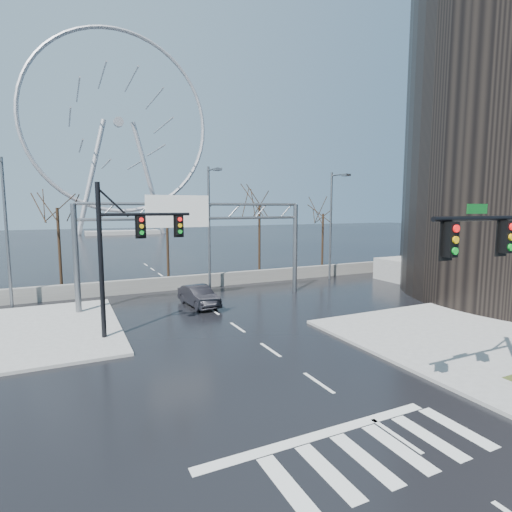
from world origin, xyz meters
TOP-DOWN VIEW (x-y plane):
  - ground at (0.00, 0.00)m, footprint 260.00×260.00m
  - sidewalk_right_ext at (10.00, 2.00)m, footprint 12.00×10.00m
  - sidewalk_far at (-11.00, 12.00)m, footprint 10.00×12.00m
  - barrier_wall at (0.00, 20.00)m, footprint 52.00×0.50m
  - signal_mast_far at (-5.87, 8.96)m, footprint 4.72×0.41m
  - sign_gantry at (-0.38, 14.96)m, footprint 16.36×0.40m
  - streetlight_left at (-12.00, 18.16)m, footprint 0.50×2.55m
  - streetlight_mid at (2.00, 18.16)m, footprint 0.50×2.55m
  - streetlight_right at (14.00, 18.16)m, footprint 0.50×2.55m
  - tree_left at (-9.00, 23.50)m, footprint 3.75×3.75m
  - tree_center at (0.00, 24.50)m, footprint 3.25×3.25m
  - tree_right at (9.00, 23.50)m, footprint 3.90×3.90m
  - tree_far_right at (17.00, 24.00)m, footprint 3.40×3.40m
  - ferris_wheel at (5.00, 95.00)m, footprint 45.00×6.00m
  - car at (-0.45, 13.77)m, footprint 1.96×4.41m

SIDE VIEW (x-z plane):
  - ground at x=0.00m, z-range 0.00..0.00m
  - sidewalk_right_ext at x=10.00m, z-range 0.00..0.15m
  - sidewalk_far at x=-11.00m, z-range 0.00..0.15m
  - barrier_wall at x=0.00m, z-range 0.00..1.10m
  - car at x=-0.45m, z-range 0.00..1.41m
  - signal_mast_far at x=-5.87m, z-range 0.83..8.83m
  - tree_center at x=0.00m, z-range 1.92..8.42m
  - sign_gantry at x=-0.38m, z-range 1.38..8.98m
  - tree_far_right at x=17.00m, z-range 2.01..8.81m
  - streetlight_left at x=-12.00m, z-range 0.89..10.89m
  - streetlight_mid at x=2.00m, z-range 0.89..10.89m
  - streetlight_right at x=14.00m, z-range 0.89..10.89m
  - tree_left at x=-9.00m, z-range 2.23..9.73m
  - tree_right at x=9.00m, z-range 2.32..10.12m
  - ferris_wheel at x=5.00m, z-range 0.68..51.59m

